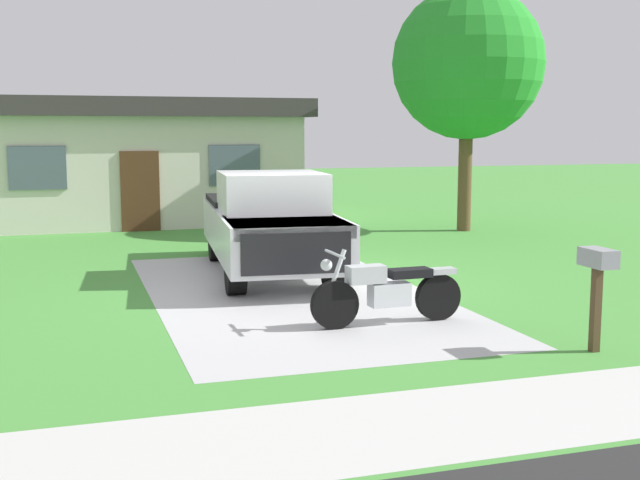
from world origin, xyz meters
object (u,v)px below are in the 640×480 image
(pickup_truck, at_px, (268,222))
(shade_tree, at_px, (468,64))
(mailbox, at_px, (597,272))
(motorcycle, at_px, (387,291))
(neighbor_house, at_px, (132,160))

(pickup_truck, relative_size, shade_tree, 0.91)
(mailbox, relative_size, shade_tree, 0.20)
(motorcycle, relative_size, shade_tree, 0.35)
(shade_tree, bearing_deg, pickup_truck, -144.51)
(pickup_truck, bearing_deg, shade_tree, 35.49)
(motorcycle, xyz_separation_m, neighbor_house, (-2.29, 13.96, 1.32))
(shade_tree, height_order, neighbor_house, shade_tree)
(pickup_truck, relative_size, neighbor_house, 0.60)
(pickup_truck, xyz_separation_m, neighbor_house, (-1.71, 9.57, 0.84))
(mailbox, bearing_deg, neighbor_house, 104.63)
(pickup_truck, height_order, neighbor_house, neighbor_house)
(mailbox, xyz_separation_m, shade_tree, (3.99, 11.02, 3.36))
(mailbox, xyz_separation_m, neighbor_house, (-4.17, 15.99, 0.81))
(motorcycle, xyz_separation_m, pickup_truck, (-0.58, 4.39, 0.48))
(motorcycle, relative_size, mailbox, 1.76)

